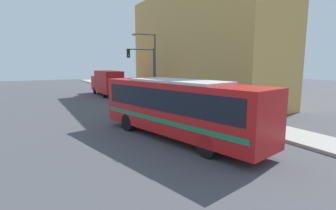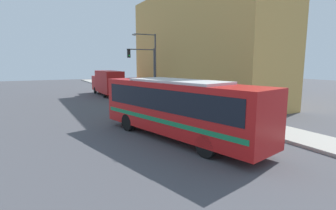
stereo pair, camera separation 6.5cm
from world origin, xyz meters
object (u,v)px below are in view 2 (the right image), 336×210
delivery_truck (107,82)px  parking_meter (169,95)px  fire_hydrant (194,106)px  street_lamp (152,61)px  traffic_light_pole (145,65)px  city_bus (178,105)px

delivery_truck → parking_meter: delivery_truck is taller
fire_hydrant → street_lamp: bearing=90.9°
parking_meter → street_lamp: 5.00m
delivery_truck → traffic_light_pole: 8.12m
fire_hydrant → parking_meter: bearing=90.0°
city_bus → delivery_truck: bearing=71.6°
delivery_truck → city_bus: bearing=-95.4°
traffic_light_pole → parking_meter: 4.87m
delivery_truck → traffic_light_pole: size_ratio=1.47×
fire_hydrant → traffic_light_pole: (-0.92, 8.42, 3.51)m
city_bus → delivery_truck: 22.20m
city_bus → parking_meter: city_bus is taller
street_lamp → city_bus: bearing=-109.8°
traffic_light_pole → street_lamp: (0.79, -0.12, 0.45)m
traffic_light_pole → street_lamp: street_lamp is taller
city_bus → street_lamp: size_ratio=1.56×
city_bus → street_lamp: bearing=57.2°
traffic_light_pole → street_lamp: 0.92m
city_bus → traffic_light_pole: bearing=60.2°
delivery_truck → street_lamp: 8.62m
street_lamp → delivery_truck: bearing=112.6°
city_bus → fire_hydrant: size_ratio=14.46×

